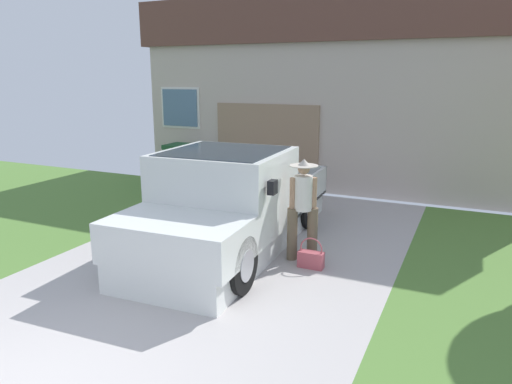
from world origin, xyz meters
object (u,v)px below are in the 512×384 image
object	(u,v)px
pickup_truck	(227,207)
wheeled_trash_bin	(179,163)
person_with_hat	(303,207)
handbag	(311,258)
house_with_garage	(356,91)

from	to	relation	value
pickup_truck	wheeled_trash_bin	size ratio (longest dim) A/B	4.66
person_with_hat	wheeled_trash_bin	distance (m)	5.95
person_with_hat	handbag	xyz separation A→B (m)	(0.25, -0.28, -0.71)
handbag	house_with_garage	xyz separation A→B (m)	(-1.24, 7.72, 2.28)
pickup_truck	house_with_garage	size ratio (longest dim) A/B	0.49
pickup_truck	person_with_hat	size ratio (longest dim) A/B	3.19
pickup_truck	person_with_hat	world-z (taller)	pickup_truck
handbag	house_with_garage	size ratio (longest dim) A/B	0.05
person_with_hat	wheeled_trash_bin	bearing A→B (deg)	-65.39
pickup_truck	handbag	size ratio (longest dim) A/B	10.79
wheeled_trash_bin	pickup_truck	bearing A→B (deg)	-47.29
handbag	wheeled_trash_bin	world-z (taller)	wheeled_trash_bin
person_with_hat	house_with_garage	bearing A→B (deg)	-110.48
pickup_truck	house_with_garage	bearing A→B (deg)	-94.93
person_with_hat	house_with_garage	world-z (taller)	house_with_garage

